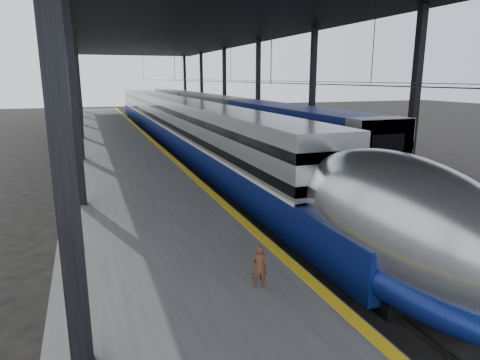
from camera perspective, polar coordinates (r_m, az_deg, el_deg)
name	(u,v)px	position (r m, az deg, el deg)	size (l,w,h in m)	color
ground	(274,257)	(14.21, 4.54, -10.25)	(160.00, 160.00, 0.00)	black
platform	(116,152)	(32.30, -16.17, 3.66)	(6.00, 80.00, 1.00)	#4C4C4F
yellow_strip	(155,143)	(32.52, -11.29, 4.90)	(0.30, 80.00, 0.01)	yellow
rails	(222,151)	(33.81, -2.47, 3.88)	(6.52, 80.00, 0.16)	slate
canopy	(186,29)	(32.84, -7.23, 19.33)	(18.00, 75.00, 9.47)	black
tgv_train	(178,124)	(37.14, -8.25, 7.41)	(2.80, 65.20, 4.01)	#B8BABF
second_train	(213,115)	(44.56, -3.61, 8.69)	(2.88, 56.05, 3.97)	navy
child	(259,266)	(9.96, 2.54, -11.44)	(0.38, 0.25, 1.03)	#4F2B1A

